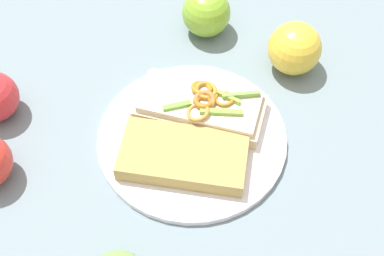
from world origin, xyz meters
name	(u,v)px	position (x,y,z in m)	size (l,w,h in m)	color
ground_plane	(192,140)	(0.00, 0.00, 0.00)	(2.00, 2.00, 0.00)	slate
plate	(192,138)	(0.00, 0.00, 0.01)	(0.27, 0.27, 0.01)	white
sandwich	(201,106)	(0.01, -0.04, 0.03)	(0.20, 0.12, 0.05)	beige
bread_slice_side	(183,156)	(-0.01, 0.04, 0.02)	(0.17, 0.09, 0.03)	tan
apple_2	(206,13)	(0.08, -0.21, 0.04)	(0.08, 0.08, 0.08)	#7DAE2E
apple_3	(295,48)	(-0.08, -0.20, 0.04)	(0.08, 0.08, 0.08)	gold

